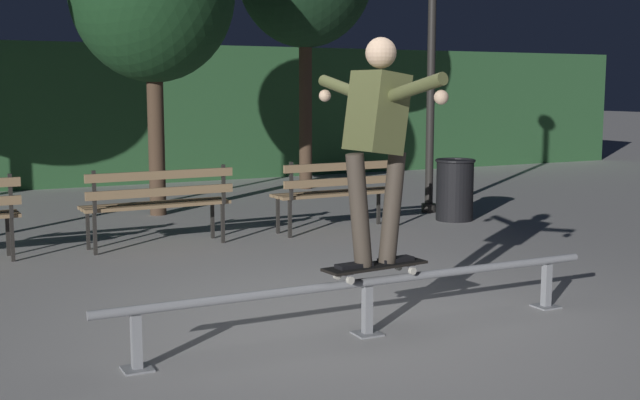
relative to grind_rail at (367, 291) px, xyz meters
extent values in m
plane|color=#ADAAA8|center=(0.00, 0.29, -0.31)|extent=(90.00, 90.00, 0.00)
cube|color=#2D5B33|center=(0.00, 10.25, 0.93)|extent=(24.00, 1.20, 2.49)
cylinder|color=gray|center=(0.00, 0.00, 0.06)|extent=(3.81, 0.06, 0.06)
cube|color=gray|center=(-1.62, 0.00, -0.14)|extent=(0.06, 0.06, 0.35)
cube|color=gray|center=(-1.62, 0.00, -0.31)|extent=(0.18, 0.18, 0.01)
cube|color=gray|center=(0.00, 0.00, -0.14)|extent=(0.06, 0.06, 0.35)
cube|color=gray|center=(0.00, 0.00, -0.31)|extent=(0.18, 0.18, 0.01)
cube|color=gray|center=(1.62, 0.00, -0.14)|extent=(0.06, 0.06, 0.35)
cube|color=gray|center=(1.62, 0.00, -0.31)|extent=(0.18, 0.18, 0.01)
cube|color=black|center=(0.06, 0.00, 0.17)|extent=(0.80, 0.28, 0.02)
cube|color=black|center=(0.06, 0.00, 0.18)|extent=(0.78, 0.27, 0.00)
cube|color=#9E9EA3|center=(0.33, 0.03, 0.15)|extent=(0.07, 0.17, 0.02)
cube|color=#9E9EA3|center=(-0.20, -0.03, 0.15)|extent=(0.07, 0.17, 0.02)
cylinder|color=beige|center=(0.33, -0.05, 0.12)|extent=(0.05, 0.04, 0.05)
cylinder|color=beige|center=(0.32, 0.11, 0.12)|extent=(0.05, 0.04, 0.05)
cylinder|color=beige|center=(-0.19, -0.11, 0.12)|extent=(0.05, 0.04, 0.05)
cylinder|color=beige|center=(-0.21, 0.05, 0.12)|extent=(0.05, 0.04, 0.05)
cube|color=black|center=(0.24, 0.02, 0.20)|extent=(0.27, 0.13, 0.03)
cube|color=black|center=(-0.12, -0.02, 0.20)|extent=(0.27, 0.13, 0.03)
cylinder|color=#473D33|center=(0.20, 0.01, 0.57)|extent=(0.22, 0.14, 0.79)
cylinder|color=#473D33|center=(-0.08, -0.01, 0.57)|extent=(0.22, 0.14, 0.79)
cube|color=brown|center=(0.06, 0.00, 1.23)|extent=(0.37, 0.39, 0.57)
cylinder|color=brown|center=(0.10, -0.38, 1.39)|extent=(0.14, 0.61, 0.21)
cylinder|color=brown|center=(0.02, 0.38, 1.39)|extent=(0.14, 0.61, 0.21)
sphere|color=beige|center=(0.13, -0.66, 1.34)|extent=(0.09, 0.09, 0.09)
sphere|color=beige|center=(0.00, 0.66, 1.34)|extent=(0.09, 0.09, 0.09)
sphere|color=beige|center=(0.09, 0.00, 1.63)|extent=(0.21, 0.21, 0.21)
cube|color=#282623|center=(-1.95, 4.01, -0.09)|extent=(0.04, 0.04, 0.44)
cube|color=#282623|center=(-1.94, 3.69, -0.09)|extent=(0.04, 0.04, 0.44)
cube|color=#282623|center=(-1.94, 3.65, 0.35)|extent=(0.04, 0.04, 0.44)
cube|color=#282623|center=(0.25, 4.01, -0.09)|extent=(0.04, 0.04, 0.44)
cube|color=#282623|center=(0.26, 3.69, -0.09)|extent=(0.04, 0.04, 0.44)
cube|color=#282623|center=(0.26, 3.65, 0.35)|extent=(0.04, 0.04, 0.44)
cube|color=#282623|center=(-1.16, 3.96, -0.09)|extent=(0.04, 0.04, 0.44)
cube|color=#282623|center=(-1.15, 3.64, -0.09)|extent=(0.04, 0.04, 0.44)
cube|color=#282623|center=(-1.14, 3.60, 0.35)|extent=(0.04, 0.04, 0.44)
cube|color=#937551|center=(-0.45, 3.96, 0.15)|extent=(1.60, 0.14, 0.04)
cube|color=#937551|center=(-0.45, 3.82, 0.15)|extent=(1.60, 0.14, 0.04)
cube|color=#937551|center=(-0.44, 3.68, 0.15)|extent=(1.60, 0.14, 0.04)
cube|color=#937551|center=(-0.44, 3.61, 0.31)|extent=(1.60, 0.09, 0.09)
cube|color=#937551|center=(-0.44, 3.61, 0.49)|extent=(1.60, 0.09, 0.09)
cube|color=#282623|center=(2.46, 4.01, -0.09)|extent=(0.04, 0.04, 0.44)
cube|color=#282623|center=(2.47, 3.69, -0.09)|extent=(0.04, 0.04, 0.44)
cube|color=#282623|center=(2.47, 3.65, 0.35)|extent=(0.04, 0.04, 0.44)
cube|color=#282623|center=(1.05, 3.96, -0.09)|extent=(0.04, 0.04, 0.44)
cube|color=#282623|center=(1.06, 3.64, -0.09)|extent=(0.04, 0.04, 0.44)
cube|color=#282623|center=(1.06, 3.60, 0.35)|extent=(0.04, 0.04, 0.44)
cube|color=#937551|center=(1.75, 3.96, 0.15)|extent=(1.60, 0.14, 0.04)
cube|color=#937551|center=(1.76, 3.82, 0.15)|extent=(1.60, 0.14, 0.04)
cube|color=#937551|center=(1.76, 3.68, 0.15)|extent=(1.60, 0.14, 0.04)
cube|color=#937551|center=(1.76, 3.61, 0.31)|extent=(1.60, 0.09, 0.09)
cube|color=#937551|center=(1.76, 3.61, 0.49)|extent=(1.60, 0.09, 0.09)
cylinder|color=#4C3828|center=(0.17, 6.02, 0.72)|extent=(0.22, 0.22, 2.06)
cylinder|color=#4C3828|center=(3.24, 7.78, 1.02)|extent=(0.22, 0.22, 2.67)
cylinder|color=#282623|center=(3.60, 4.56, 1.49)|extent=(0.11, 0.11, 3.60)
cylinder|color=#282623|center=(3.60, 4.56, -0.25)|extent=(0.20, 0.20, 0.12)
cylinder|color=black|center=(3.51, 3.84, 0.08)|extent=(0.48, 0.48, 0.78)
torus|color=black|center=(3.51, 3.84, 0.47)|extent=(0.52, 0.52, 0.04)
camera|label=1|loc=(-2.76, -4.79, 1.39)|focal=45.80mm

